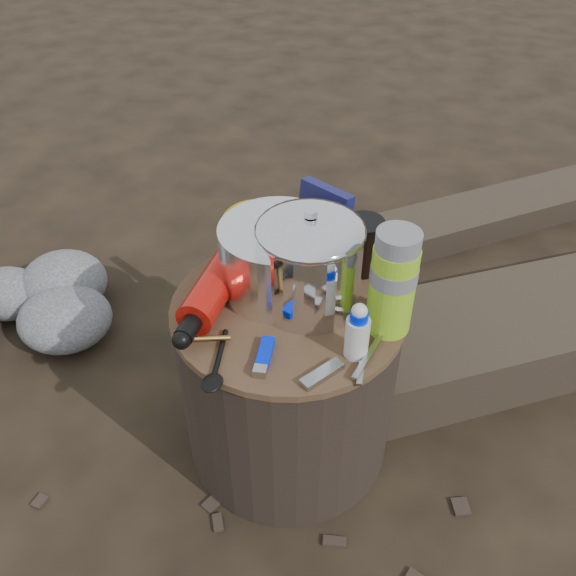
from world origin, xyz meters
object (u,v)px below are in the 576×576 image
(stump, at_px, (288,379))
(camping_pot, at_px, (310,261))
(fuel_bottle, at_px, (216,284))
(travel_mug, at_px, (363,246))
(thermos, at_px, (393,283))

(stump, relative_size, camping_pot, 2.30)
(fuel_bottle, relative_size, travel_mug, 2.52)
(camping_pot, distance_m, thermos, 0.17)
(stump, height_order, camping_pot, camping_pot)
(stump, relative_size, thermos, 2.20)
(camping_pot, bearing_deg, thermos, -7.91)
(fuel_bottle, height_order, thermos, thermos)
(fuel_bottle, bearing_deg, thermos, 2.90)
(stump, bearing_deg, thermos, 1.13)
(stump, xyz_separation_m, camping_pot, (0.03, 0.03, 0.32))
(stump, bearing_deg, fuel_bottle, -170.76)
(fuel_bottle, bearing_deg, stump, 7.60)
(travel_mug, bearing_deg, camping_pot, -118.58)
(fuel_bottle, relative_size, thermos, 1.41)
(thermos, bearing_deg, camping_pot, 172.09)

